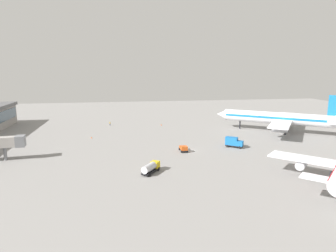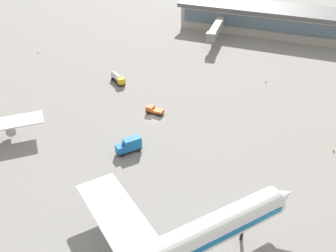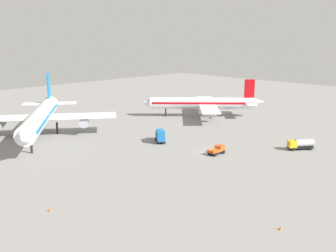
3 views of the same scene
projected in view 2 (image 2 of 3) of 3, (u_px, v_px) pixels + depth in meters
The scene contains 9 objects.
ground at pixel (153, 117), 95.19m from camera, with size 288.00×288.00×0.00m, color gray.
terminal_building at pixel (288, 21), 145.94m from camera, with size 84.78×18.86×9.87m.
fuel_truck at pixel (118, 78), 111.22m from camera, with size 6.23×5.22×2.50m.
catering_truck at pixel (129, 145), 82.02m from camera, with size 4.88×5.62×3.30m.
pushback_tractor at pixel (154, 110), 96.35m from camera, with size 4.42×2.25×1.90m.
jet_bridge at pixel (216, 29), 138.22m from camera, with size 5.47×23.33×6.74m.
safety_cone_near_gate at pixel (38, 53), 131.25m from camera, with size 0.44×0.44×0.60m, color #EA590C.
safety_cone_mid_apron at pixel (334, 151), 82.76m from camera, with size 0.44×0.44×0.60m, color #EA590C.
safety_cone_far_side at pixel (266, 82), 111.93m from camera, with size 0.44×0.44×0.60m, color #EA590C.
Camera 2 is at (-35.47, 73.43, 49.29)m, focal length 40.46 mm.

